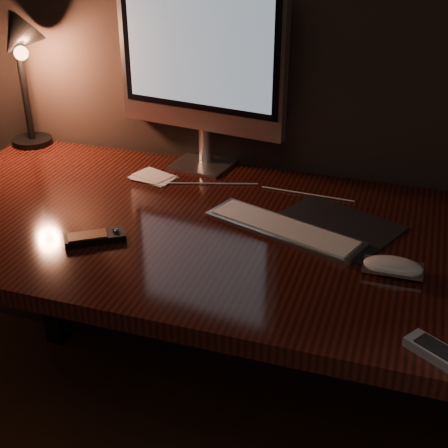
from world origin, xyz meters
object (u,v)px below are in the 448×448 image
(desk, at_px, (237,261))
(keyboard, at_px, (283,229))
(media_remote, at_px, (95,237))
(monitor, at_px, (200,60))
(mouse, at_px, (393,268))
(desk_lamp, at_px, (20,58))

(desk, distance_m, keyboard, 0.19)
(desk, bearing_deg, media_remote, -140.28)
(desk, xyz_separation_m, monitor, (-0.18, 0.26, 0.43))
(mouse, distance_m, media_remote, 0.64)
(monitor, bearing_deg, desk_lamp, -168.26)
(desk, height_order, monitor, monitor)
(mouse, bearing_deg, desk_lamp, 160.18)
(keyboard, relative_size, desk_lamp, 0.93)
(keyboard, bearing_deg, media_remote, -136.57)
(desk, distance_m, media_remote, 0.37)
(desk, distance_m, monitor, 0.53)
(monitor, bearing_deg, desk, -46.02)
(mouse, bearing_deg, media_remote, -174.42)
(keyboard, distance_m, media_remote, 0.42)
(monitor, distance_m, media_remote, 0.56)
(mouse, bearing_deg, keyboard, 156.95)
(mouse, height_order, desk_lamp, desk_lamp)
(media_remote, height_order, desk_lamp, desk_lamp)
(monitor, bearing_deg, media_remote, -90.79)
(desk, bearing_deg, monitor, 125.48)
(media_remote, distance_m, desk_lamp, 0.69)
(mouse, distance_m, desk_lamp, 1.18)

